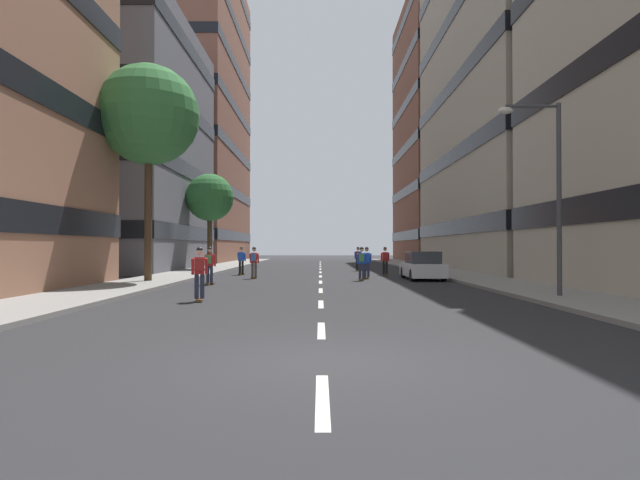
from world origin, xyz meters
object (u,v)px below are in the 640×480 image
street_tree_mid (148,116)px  skater_0 (199,270)px  skater_4 (361,261)px  skater_1 (385,259)px  skater_2 (357,257)px  skater_3 (209,263)px  streetlamp_right (547,177)px  skater_7 (241,259)px  skater_6 (366,261)px  parked_car_near (422,267)px  skater_5 (253,260)px  street_tree_near (209,198)px

street_tree_mid → skater_0: bearing=-61.9°
street_tree_mid → skater_4: 12.89m
skater_1 → skater_2: same height
skater_2 → skater_3: bearing=-119.5°
streetlamp_right → skater_2: bearing=103.4°
skater_1 → skater_2: size_ratio=1.00×
skater_7 → skater_0: bearing=-86.3°
streetlamp_right → skater_1: bearing=104.0°
street_tree_mid → skater_3: 7.91m
street_tree_mid → skater_6: 13.59m
skater_2 → skater_4: same height
parked_car_near → skater_4: size_ratio=2.47×
skater_0 → skater_2: size_ratio=1.00×
skater_1 → skater_7: 9.00m
skater_5 → skater_1: bearing=22.7°
skater_6 → skater_2: bearing=88.8°
skater_5 → skater_7: same height
skater_1 → skater_3: (-9.19, -8.05, 0.00)m
skater_0 → skater_5: 12.03m
parked_car_near → skater_1: (-1.51, 4.06, 0.32)m
skater_0 → skater_7: bearing=93.7°
parked_car_near → skater_5: skater_5 is taller
skater_6 → skater_7: size_ratio=1.00×
skater_5 → skater_6: 6.28m
skater_1 → skater_5: same height
street_tree_mid → skater_6: street_tree_mid is taller
street_tree_near → street_tree_mid: size_ratio=0.68×
skater_7 → skater_2: bearing=35.6°
skater_6 → street_tree_mid: bearing=-161.6°
street_tree_near → skater_6: bearing=-43.6°
skater_0 → skater_6: same height
street_tree_mid → skater_7: size_ratio=5.90×
streetlamp_right → skater_7: bearing=129.9°
skater_6 → parked_car_near: bearing=-13.1°
street_tree_mid → skater_4: size_ratio=5.90×
skater_2 → skater_5: same height
street_tree_mid → streetlamp_right: 18.26m
skater_1 → parked_car_near: bearing=-69.6°
skater_6 → skater_4: bearing=-104.3°
skater_3 → skater_7: (0.20, 8.48, -0.03)m
parked_car_near → streetlamp_right: (2.15, -10.65, 3.44)m
skater_1 → skater_0: bearing=-117.6°
street_tree_near → skater_7: street_tree_near is taller
parked_car_near → skater_4: 3.51m
street_tree_mid → skater_5: 9.33m
street_tree_mid → streetlamp_right: size_ratio=1.61×
skater_0 → skater_2: 22.28m
street_tree_near → street_tree_mid: 14.30m
parked_car_near → skater_6: 3.05m
parked_car_near → skater_2: size_ratio=2.47×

